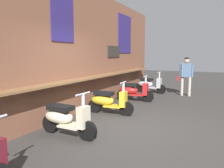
{
  "coord_description": "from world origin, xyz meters",
  "views": [
    {
      "loc": [
        -4.77,
        -1.86,
        1.73
      ],
      "look_at": [
        1.42,
        1.15,
        0.83
      ],
      "focal_mm": 36.23,
      "sensor_mm": 36.0,
      "label": 1
    }
  ],
  "objects": [
    {
      "name": "scooter_cream",
      "position": [
        -1.01,
        1.08,
        0.39
      ],
      "size": [
        0.47,
        1.4,
        0.97
      ],
      "rotation": [
        0.0,
        0.0,
        -1.62
      ],
      "color": "beige",
      "rests_on": "ground_plane"
    },
    {
      "name": "scooter_red",
      "position": [
        3.07,
        1.08,
        0.39
      ],
      "size": [
        0.49,
        1.4,
        0.97
      ],
      "rotation": [
        0.0,
        0.0,
        -1.5
      ],
      "color": "red",
      "rests_on": "ground_plane"
    },
    {
      "name": "ground_plane",
      "position": [
        0.0,
        0.0,
        0.0
      ],
      "size": [
        39.01,
        39.01,
        0.0
      ],
      "primitive_type": "plane",
      "color": "#383533"
    },
    {
      "name": "shopper_with_handbag",
      "position": [
        5.05,
        -0.52,
        0.98
      ],
      "size": [
        0.33,
        0.65,
        1.62
      ],
      "rotation": [
        0.0,
        0.0,
        3.29
      ],
      "color": "#ADA393",
      "rests_on": "ground_plane"
    },
    {
      "name": "market_stall_facade",
      "position": [
        -0.0,
        2.02,
        1.87
      ],
      "size": [
        13.93,
        0.61,
        3.74
      ],
      "color": "brown",
      "rests_on": "ground_plane"
    },
    {
      "name": "scooter_silver",
      "position": [
        5.11,
        1.08,
        0.39
      ],
      "size": [
        0.47,
        1.4,
        0.97
      ],
      "rotation": [
        0.0,
        0.0,
        -1.62
      ],
      "color": "#B2B5BA",
      "rests_on": "ground_plane"
    },
    {
      "name": "scooter_yellow",
      "position": [
        0.99,
        1.08,
        0.39
      ],
      "size": [
        0.49,
        1.4,
        0.97
      ],
      "rotation": [
        0.0,
        0.0,
        -1.5
      ],
      "color": "gold",
      "rests_on": "ground_plane"
    }
  ]
}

